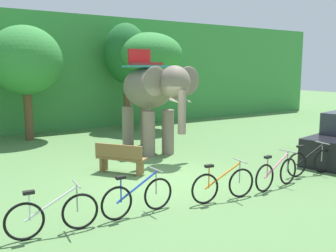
% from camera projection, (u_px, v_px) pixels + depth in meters
% --- Properties ---
extents(ground_plane, '(80.00, 80.00, 0.00)m').
position_uv_depth(ground_plane, '(162.00, 179.00, 10.37)').
color(ground_plane, '#567F47').
extents(foliage_hedge, '(36.00, 6.00, 5.71)m').
position_uv_depth(foliage_hedge, '(42.00, 72.00, 20.48)').
color(foliage_hedge, '#3D8E42').
rests_on(foliage_hedge, ground).
extents(tree_far_right, '(3.05, 3.05, 4.84)m').
position_uv_depth(tree_far_right, '(25.00, 61.00, 15.61)').
color(tree_far_right, brown).
rests_on(tree_far_right, ground).
extents(tree_right, '(2.19, 2.19, 5.27)m').
position_uv_depth(tree_right, '(126.00, 54.00, 18.45)').
color(tree_right, brown).
rests_on(tree_right, ground).
extents(tree_center_left, '(3.28, 3.28, 4.81)m').
position_uv_depth(tree_center_left, '(149.00, 55.00, 18.39)').
color(tree_center_left, brown).
rests_on(tree_center_left, ground).
extents(elephant, '(2.09, 4.17, 3.78)m').
position_uv_depth(elephant, '(151.00, 92.00, 13.42)').
color(elephant, gray).
rests_on(elephant, ground).
extents(bike_white, '(1.71, 0.52, 0.92)m').
position_uv_depth(bike_white, '(53.00, 215.00, 6.83)').
color(bike_white, black).
rests_on(bike_white, ground).
extents(bike_blue, '(1.71, 0.52, 0.92)m').
position_uv_depth(bike_blue, '(138.00, 197.00, 7.78)').
color(bike_blue, black).
rests_on(bike_blue, ground).
extents(bike_orange, '(1.70, 0.52, 0.92)m').
position_uv_depth(bike_orange, '(223.00, 185.00, 8.62)').
color(bike_orange, black).
rests_on(bike_orange, ground).
extents(bike_pink, '(1.71, 0.52, 0.92)m').
position_uv_depth(bike_pink, '(277.00, 173.00, 9.55)').
color(bike_pink, black).
rests_on(bike_pink, ground).
extents(bike_black, '(1.70, 0.52, 0.92)m').
position_uv_depth(bike_black, '(310.00, 162.00, 10.73)').
color(bike_black, black).
rests_on(bike_black, ground).
extents(wooden_bench, '(1.22, 1.45, 0.89)m').
position_uv_depth(wooden_bench, '(120.00, 158.00, 10.84)').
color(wooden_bench, brown).
rests_on(wooden_bench, ground).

